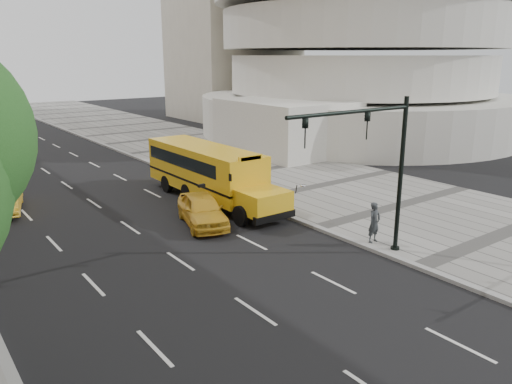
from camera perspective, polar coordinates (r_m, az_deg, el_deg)
ground at (r=24.87m, az=-12.08°, el=-3.54°), size 140.00×140.00×0.00m
sidewalk_museum at (r=31.47m, az=8.11°, el=0.79°), size 12.00×140.00×0.15m
curb_museum at (r=27.71m, az=-0.78°, el=-1.07°), size 0.30×140.00×0.15m
school_bus at (r=28.07m, az=-5.61°, el=2.64°), size 2.96×11.56×3.19m
taxi_near at (r=24.08m, az=-6.17°, el=-2.02°), size 2.97×4.75×1.51m
taxi_far at (r=29.18m, az=-26.89°, el=-0.53°), size 2.68×4.84×1.51m
pedestrian at (r=21.87m, az=13.37°, el=-3.40°), size 0.66×0.46×1.76m
traffic_signal at (r=19.42m, az=13.83°, el=3.58°), size 6.18×0.36×6.40m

